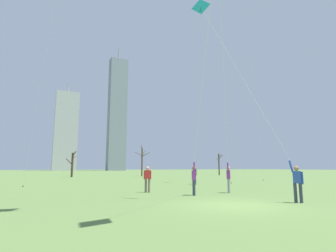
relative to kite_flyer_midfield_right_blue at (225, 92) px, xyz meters
name	(u,v)px	position (x,y,z in m)	size (l,w,h in m)	color
ground_plane	(234,205)	(-2.12, -2.88, -5.86)	(400.00, 400.00, 0.00)	#5B7A3D
kite_flyer_midfield_right_blue	(225,92)	(0.00, 0.00, 0.00)	(6.32, 6.65, 22.44)	gray
kite_flyer_foreground_right_teal	(280,150)	(0.48, -3.20, -3.53)	(3.48, 3.63, 10.82)	#33384C
kite_flyer_midfield_left_pink	(198,141)	(-2.16, -0.31, -2.98)	(4.08, 8.03, 11.07)	#33384C
bystander_watching_nearby	(195,175)	(3.84, 9.24, -4.96)	(0.30, 0.49, 1.62)	#33384C
bystander_far_off_by_trees	(147,178)	(-3.10, 4.05, -4.96)	(0.40, 0.38, 1.62)	#726656
bare_tree_rightmost	(219,164)	(24.89, 32.62, -3.47)	(0.46, 2.49, 4.41)	#423326
bare_tree_left_of_center	(142,160)	(8.50, 34.17, -3.00)	(2.21, 2.81, 5.60)	#4C3828
bare_tree_right_of_center	(72,164)	(-3.51, 35.51, -3.68)	(1.56, 2.67, 4.31)	#423326
skyline_tall_tower	(117,113)	(31.42, 130.14, 25.52)	(9.69, 5.43, 69.40)	gray
skyline_slender_spire	(66,131)	(5.58, 134.53, 14.76)	(11.58, 5.31, 45.50)	#B2B2B7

